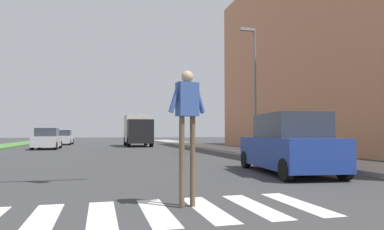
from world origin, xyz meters
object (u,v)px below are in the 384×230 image
Objects in this scene: suv_crossing at (288,145)px; truck_box_delivery at (138,130)px; street_lamp_right at (254,78)px; sedan_midblock at (47,139)px; sedan_distant at (63,138)px; pedestrian_performer at (187,116)px.

truck_box_delivery is (-2.41, 24.21, 0.70)m from suv_crossing.
street_lamp_right is 17.57m from sedan_midblock.
street_lamp_right reaches higher than truck_box_delivery.
sedan_midblock is 10.51m from sedan_distant.
street_lamp_right reaches higher than pedestrian_performer.
street_lamp_right is 9.87m from suv_crossing.
pedestrian_performer is 0.52× the size of suv_crossing.
pedestrian_performer is at bearing -119.82° from street_lamp_right.
sedan_midblock is 8.91m from truck_box_delivery.
suv_crossing is at bearing -84.31° from truck_box_delivery.
pedestrian_performer is (-7.34, -12.81, -2.93)m from street_lamp_right.
suv_crossing is 0.77× the size of truck_box_delivery.
pedestrian_performer reaches higher than sedan_distant.
pedestrian_performer is 0.40× the size of truck_box_delivery.
street_lamp_right reaches higher than sedan_midblock.
pedestrian_performer reaches higher than sedan_midblock.
pedestrian_performer is 0.62× the size of sedan_midblock.
sedan_distant is (-12.78, 21.69, -3.84)m from street_lamp_right.
truck_box_delivery is at bearing 108.77° from street_lamp_right.
pedestrian_performer reaches higher than suv_crossing.
sedan_distant is (-5.44, 34.50, -0.90)m from pedestrian_performer.
sedan_distant is at bearing 120.51° from street_lamp_right.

